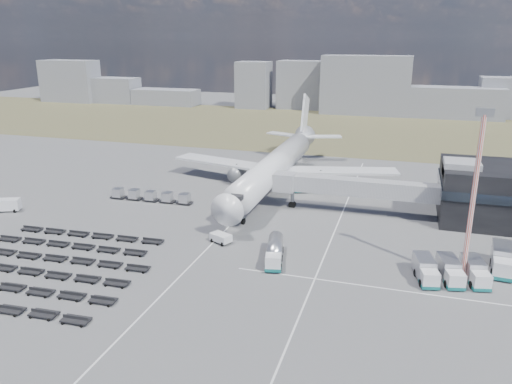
# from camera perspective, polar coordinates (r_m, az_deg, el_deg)

# --- Properties ---
(ground) EXTENTS (420.00, 420.00, 0.00)m
(ground) POSITION_cam_1_polar(r_m,az_deg,el_deg) (80.59, -3.50, -5.86)
(ground) COLOR #565659
(ground) RESTS_ON ground
(grass_strip) EXTENTS (420.00, 90.00, 0.01)m
(grass_strip) POSITION_cam_1_polar(r_m,az_deg,el_deg) (183.92, 8.62, 7.25)
(grass_strip) COLOR brown
(grass_strip) RESTS_ON ground
(lane_markings) EXTENTS (47.12, 110.00, 0.01)m
(lane_markings) POSITION_cam_1_polar(r_m,az_deg,el_deg) (80.62, 3.81, -5.85)
(lane_markings) COLOR silver
(lane_markings) RESTS_ON ground
(jet_bridge) EXTENTS (30.30, 3.80, 7.05)m
(jet_bridge) POSITION_cam_1_polar(r_m,az_deg,el_deg) (94.13, 9.97, 0.63)
(jet_bridge) COLOR #939399
(jet_bridge) RESTS_ON ground
(airliner) EXTENTS (51.59, 64.53, 17.62)m
(airliner) POSITION_cam_1_polar(r_m,az_deg,el_deg) (108.25, 2.44, 3.22)
(airliner) COLOR silver
(airliner) RESTS_ON ground
(skyline) EXTENTS (297.16, 21.90, 24.20)m
(skyline) POSITION_cam_1_polar(r_m,az_deg,el_deg) (222.18, 13.25, 11.10)
(skyline) COLOR gray
(skyline) RESTS_ON ground
(fuel_tanker) EXTENTS (4.13, 9.39, 2.94)m
(fuel_tanker) POSITION_cam_1_polar(r_m,az_deg,el_deg) (74.04, 2.13, -6.77)
(fuel_tanker) COLOR silver
(fuel_tanker) RESTS_ON ground
(pushback_tug) EXTENTS (3.87, 3.15, 1.51)m
(pushback_tug) POSITION_cam_1_polar(r_m,az_deg,el_deg) (80.52, -4.03, -5.30)
(pushback_tug) COLOR silver
(pushback_tug) RESTS_ON ground
(utility_van) EXTENTS (5.06, 3.74, 2.44)m
(utility_van) POSITION_cam_1_polar(r_m,az_deg,el_deg) (105.35, -26.56, -1.36)
(utility_van) COLOR silver
(utility_van) RESTS_ON ground
(catering_truck) EXTENTS (4.99, 7.44, 3.16)m
(catering_truck) POSITION_cam_1_polar(r_m,az_deg,el_deg) (108.34, 4.98, 1.16)
(catering_truck) COLOR silver
(catering_truck) RESTS_ON ground
(service_trucks_near) EXTENTS (10.08, 8.45, 2.68)m
(service_trucks_near) POSITION_cam_1_polar(r_m,az_deg,el_deg) (73.13, 21.31, -8.37)
(service_trucks_near) COLOR silver
(service_trucks_near) RESTS_ON ground
(uld_row) EXTENTS (17.60, 2.49, 1.93)m
(uld_row) POSITION_cam_1_polar(r_m,az_deg,el_deg) (102.19, -11.94, -0.43)
(uld_row) COLOR black
(uld_row) RESTS_ON ground
(baggage_dollies) EXTENTS (31.99, 26.52, 0.80)m
(baggage_dollies) POSITION_cam_1_polar(r_m,az_deg,el_deg) (78.64, -23.51, -7.66)
(baggage_dollies) COLOR black
(baggage_dollies) RESTS_ON ground
(floodlight_mast) EXTENTS (2.19, 1.81, 23.38)m
(floodlight_mast) POSITION_cam_1_polar(r_m,az_deg,el_deg) (70.22, 23.57, -0.69)
(floodlight_mast) COLOR red
(floodlight_mast) RESTS_ON ground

